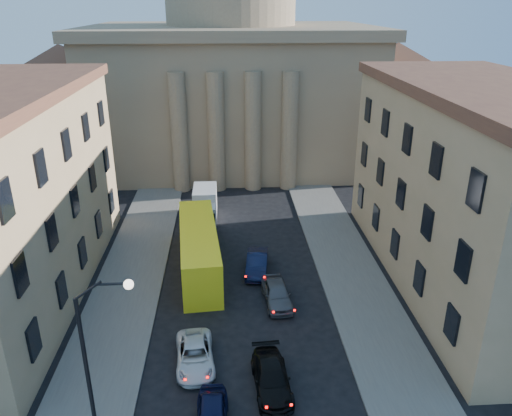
# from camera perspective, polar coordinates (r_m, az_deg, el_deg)

# --- Properties ---
(sidewalk_left) EXTENTS (5.00, 60.00, 0.15)m
(sidewalk_left) POSITION_cam_1_polar(r_m,az_deg,el_deg) (35.44, -15.57, -12.02)
(sidewalk_left) COLOR #585551
(sidewalk_left) RESTS_ON ground
(sidewalk_right) EXTENTS (5.00, 60.00, 0.15)m
(sidewalk_right) POSITION_cam_1_polar(r_m,az_deg,el_deg) (35.88, 12.58, -11.22)
(sidewalk_right) COLOR #585551
(sidewalk_right) RESTS_ON ground
(church) EXTENTS (68.02, 28.76, 36.60)m
(church) POSITION_cam_1_polar(r_m,az_deg,el_deg) (66.48, -2.78, 15.73)
(church) COLOR #856C52
(church) RESTS_ON ground
(building_right) EXTENTS (11.60, 26.60, 14.70)m
(building_right) POSITION_cam_1_polar(r_m,az_deg,el_deg) (39.12, 24.01, 2.25)
(building_right) COLOR tan
(building_right) RESTS_ON ground
(street_lamp) EXTENTS (2.62, 0.44, 8.83)m
(street_lamp) POSITION_cam_1_polar(r_m,az_deg,el_deg) (24.23, -17.84, -15.18)
(street_lamp) COLOR black
(street_lamp) RESTS_ON ground
(car_left_mid) EXTENTS (2.57, 4.86, 1.30)m
(car_left_mid) POSITION_cam_1_polar(r_m,az_deg,el_deg) (30.45, -6.99, -16.34)
(car_left_mid) COLOR silver
(car_left_mid) RESTS_ON ground
(car_right_mid) EXTENTS (2.23, 4.85, 1.37)m
(car_right_mid) POSITION_cam_1_polar(r_m,az_deg,el_deg) (28.77, 1.78, -18.79)
(car_right_mid) COLOR black
(car_right_mid) RESTS_ON ground
(car_right_far) EXTENTS (2.12, 4.58, 1.52)m
(car_right_far) POSITION_cam_1_polar(r_m,az_deg,el_deg) (35.47, 2.40, -9.73)
(car_right_far) COLOR #4E4F54
(car_right_far) RESTS_ON ground
(car_right_distant) EXTENTS (2.13, 4.72, 1.50)m
(car_right_distant) POSITION_cam_1_polar(r_m,az_deg,el_deg) (39.23, 0.12, -6.33)
(car_right_distant) COLOR black
(car_right_distant) RESTS_ON ground
(city_bus) EXTENTS (3.86, 12.40, 3.44)m
(city_bus) POSITION_cam_1_polar(r_m,az_deg,el_deg) (39.42, -6.54, -4.54)
(city_bus) COLOR yellow
(city_bus) RESTS_ON ground
(box_truck) EXTENTS (2.22, 5.56, 3.05)m
(box_truck) POSITION_cam_1_polar(r_m,az_deg,el_deg) (48.25, -5.85, 0.18)
(box_truck) COLOR silver
(box_truck) RESTS_ON ground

